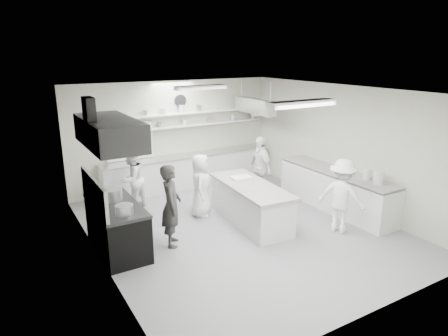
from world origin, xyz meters
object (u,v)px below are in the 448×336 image
back_counter (189,171)px  prep_island (250,205)px  cook_stove (171,205)px  right_counter (335,191)px  stove (117,228)px  cook_back (132,179)px

back_counter → prep_island: 3.03m
prep_island → cook_stove: (-1.97, -0.11, 0.41)m
right_counter → prep_island: 2.30m
right_counter → prep_island: size_ratio=1.42×
prep_island → cook_stove: cook_stove is taller
stove → right_counter: size_ratio=0.55×
back_counter → cook_back: 2.17m
prep_island → cook_back: 2.99m
back_counter → cook_stove: (-1.89, -3.14, 0.38)m
right_counter → prep_island: right_counter is taller
prep_island → right_counter: bearing=-4.9°
stove → cook_back: bearing=64.1°
back_counter → cook_back: (-1.96, -0.87, 0.31)m
prep_island → cook_stove: 2.02m
prep_island → cook_back: size_ratio=1.51×
stove → cook_stove: cook_stove is taller
stove → cook_stove: 1.13m
back_counter → right_counter: bearing=-55.3°
prep_island → stove: bearing=179.9°
stove → prep_island: 2.99m
stove → back_counter: back_counter is taller
back_counter → cook_stove: bearing=-121.1°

